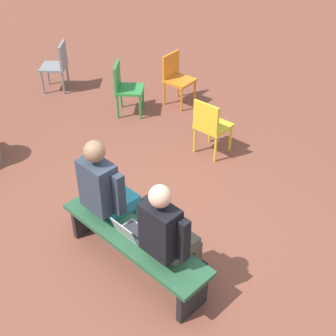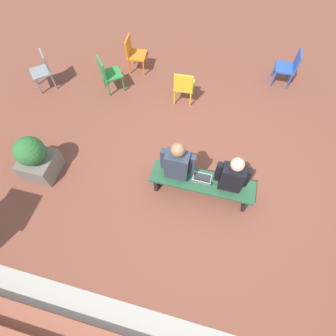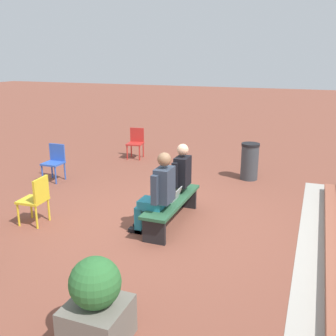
# 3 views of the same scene
# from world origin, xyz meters

# --- Properties ---
(ground_plane) EXTENTS (60.00, 60.00, 0.00)m
(ground_plane) POSITION_xyz_m (0.00, 0.00, 0.00)
(ground_plane) COLOR brown
(concrete_strip) EXTENTS (6.43, 0.40, 0.01)m
(concrete_strip) POSITION_xyz_m (-0.03, 2.41, 0.00)
(concrete_strip) COLOR #A8A399
(concrete_strip) RESTS_ON ground
(bench) EXTENTS (1.80, 0.44, 0.45)m
(bench) POSITION_xyz_m (-0.03, 0.13, 0.35)
(bench) COLOR #285638
(bench) RESTS_ON ground
(person_student) EXTENTS (0.53, 0.67, 1.33)m
(person_student) POSITION_xyz_m (-0.46, 0.06, 0.71)
(person_student) COLOR #4C473D
(person_student) RESTS_ON ground
(person_adult) EXTENTS (0.56, 0.71, 1.38)m
(person_adult) POSITION_xyz_m (0.43, 0.06, 0.73)
(person_adult) COLOR teal
(person_adult) RESTS_ON ground
(laptop) EXTENTS (0.32, 0.29, 0.21)m
(laptop) POSITION_xyz_m (-0.01, 0.14, 0.50)
(laptop) COLOR #9EA0A5
(laptop) RESTS_ON bench
(plastic_chair_far_right) EXTENTS (0.45, 0.45, 0.84)m
(plastic_chair_far_right) POSITION_xyz_m (0.80, -2.03, 0.48)
(plastic_chair_far_right) COLOR gold
(plastic_chair_far_right) RESTS_ON ground
(plastic_chair_by_pillar) EXTENTS (0.46, 0.46, 0.84)m
(plastic_chair_by_pillar) POSITION_xyz_m (2.20, -2.83, 0.48)
(plastic_chair_by_pillar) COLOR orange
(plastic_chair_by_pillar) RESTS_ON ground
(plastic_chair_near_bench_left) EXTENTS (0.59, 0.59, 0.84)m
(plastic_chair_near_bench_left) POSITION_xyz_m (4.00, -1.76, 0.48)
(plastic_chair_near_bench_left) COLOR gray
(plastic_chair_near_bench_left) RESTS_ON ground
(plastic_chair_foreground) EXTENTS (0.42, 0.42, 0.84)m
(plastic_chair_foreground) POSITION_xyz_m (-1.39, -3.27, 0.48)
(plastic_chair_foreground) COLOR #2D56B7
(plastic_chair_foreground) RESTS_ON ground
(plastic_chair_far_left) EXTENTS (0.59, 0.59, 0.84)m
(plastic_chair_far_left) POSITION_xyz_m (2.53, -2.00, 0.48)
(plastic_chair_far_left) COLOR #2D893D
(plastic_chair_far_left) RESTS_ON ground
(planter) EXTENTS (0.60, 0.60, 0.94)m
(planter) POSITION_xyz_m (2.98, 0.44, 0.44)
(planter) COLOR #6B665B
(planter) RESTS_ON ground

